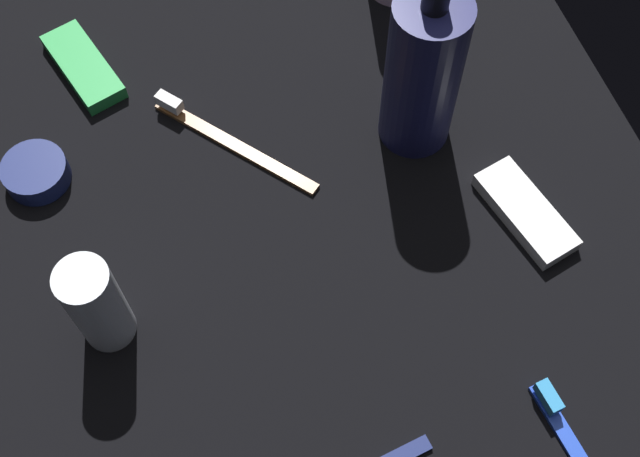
% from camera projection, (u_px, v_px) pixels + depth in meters
% --- Properties ---
extents(ground_plane, '(0.84, 0.64, 0.01)m').
position_uv_depth(ground_plane, '(320.00, 247.00, 0.73)').
color(ground_plane, black).
extents(lotion_bottle, '(0.07, 0.07, 0.19)m').
position_uv_depth(lotion_bottle, '(423.00, 73.00, 0.71)').
color(lotion_bottle, '#1C1E50').
rests_on(lotion_bottle, ground_plane).
extents(deodorant_stick, '(0.04, 0.04, 0.10)m').
position_uv_depth(deodorant_stick, '(97.00, 305.00, 0.65)').
color(deodorant_stick, silver).
rests_on(deodorant_stick, ground_plane).
extents(toothbrush_brown, '(0.15, 0.12, 0.02)m').
position_uv_depth(toothbrush_brown, '(225.00, 138.00, 0.77)').
color(toothbrush_brown, brown).
rests_on(toothbrush_brown, ground_plane).
extents(snack_bar_white, '(0.11, 0.06, 0.01)m').
position_uv_depth(snack_bar_white, '(525.00, 212.00, 0.74)').
color(snack_bar_white, white).
rests_on(snack_bar_white, ground_plane).
extents(snack_bar_green, '(0.11, 0.07, 0.01)m').
position_uv_depth(snack_bar_green, '(83.00, 67.00, 0.81)').
color(snack_bar_green, green).
rests_on(snack_bar_green, ground_plane).
extents(cream_tin_left, '(0.06, 0.06, 0.02)m').
position_uv_depth(cream_tin_left, '(36.00, 173.00, 0.75)').
color(cream_tin_left, navy).
rests_on(cream_tin_left, ground_plane).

